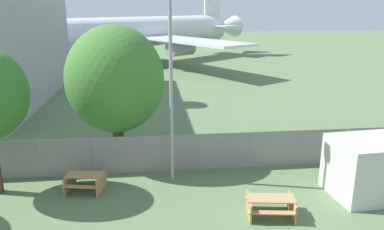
{
  "coord_description": "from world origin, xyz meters",
  "views": [
    {
      "loc": [
        -2.31,
        -5.85,
        7.86
      ],
      "look_at": [
        -0.05,
        14.29,
        2.0
      ],
      "focal_mm": 35.0,
      "sensor_mm": 36.0,
      "label": 1
    }
  ],
  "objects_px": {
    "portable_cabin": "(380,167)",
    "tree_left_of_cabin": "(115,80)",
    "picnic_bench_open_grass": "(85,180)",
    "airplane": "(131,33)",
    "picnic_bench_near_cabin": "(271,204)"
  },
  "relations": [
    {
      "from": "airplane",
      "to": "picnic_bench_open_grass",
      "type": "xyz_separation_m",
      "value": [
        -0.56,
        -37.9,
        -3.96
      ]
    },
    {
      "from": "portable_cabin",
      "to": "picnic_bench_open_grass",
      "type": "xyz_separation_m",
      "value": [
        -12.71,
        1.72,
        -0.78
      ]
    },
    {
      "from": "airplane",
      "to": "picnic_bench_open_grass",
      "type": "distance_m",
      "value": 38.11
    },
    {
      "from": "airplane",
      "to": "tree_left_of_cabin",
      "type": "relative_size",
      "value": 5.41
    },
    {
      "from": "portable_cabin",
      "to": "tree_left_of_cabin",
      "type": "bearing_deg",
      "value": 151.93
    },
    {
      "from": "portable_cabin",
      "to": "picnic_bench_near_cabin",
      "type": "height_order",
      "value": "portable_cabin"
    },
    {
      "from": "picnic_bench_open_grass",
      "to": "tree_left_of_cabin",
      "type": "bearing_deg",
      "value": 68.97
    },
    {
      "from": "airplane",
      "to": "picnic_bench_near_cabin",
      "type": "xyz_separation_m",
      "value": [
        6.96,
        -40.88,
        -3.95
      ]
    },
    {
      "from": "tree_left_of_cabin",
      "to": "picnic_bench_near_cabin",
      "type": "bearing_deg",
      "value": -44.84
    },
    {
      "from": "picnic_bench_near_cabin",
      "to": "picnic_bench_open_grass",
      "type": "relative_size",
      "value": 1.1
    },
    {
      "from": "portable_cabin",
      "to": "tree_left_of_cabin",
      "type": "relative_size",
      "value": 0.61
    },
    {
      "from": "airplane",
      "to": "picnic_bench_open_grass",
      "type": "bearing_deg",
      "value": 49.26
    },
    {
      "from": "airplane",
      "to": "picnic_bench_near_cabin",
      "type": "height_order",
      "value": "airplane"
    },
    {
      "from": "picnic_bench_near_cabin",
      "to": "tree_left_of_cabin",
      "type": "xyz_separation_m",
      "value": [
        -6.26,
        6.23,
        3.88
      ]
    },
    {
      "from": "portable_cabin",
      "to": "tree_left_of_cabin",
      "type": "distance_m",
      "value": 12.88
    }
  ]
}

